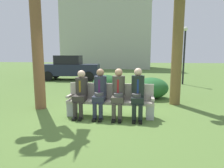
% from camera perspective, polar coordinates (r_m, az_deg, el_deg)
% --- Properties ---
extents(ground_plane, '(80.00, 80.00, 0.00)m').
position_cam_1_polar(ground_plane, '(5.56, -2.28, -8.93)').
color(ground_plane, '#547334').
extents(park_bench, '(2.37, 0.44, 0.90)m').
position_cam_1_polar(park_bench, '(5.27, -0.52, -4.99)').
color(park_bench, '#B7AD9E').
rests_on(park_bench, ground).
extents(seated_man_leftmost, '(0.34, 0.72, 1.27)m').
position_cam_1_polar(seated_man_leftmost, '(5.27, -9.39, -2.05)').
color(seated_man_leftmost, '#38332D').
rests_on(seated_man_leftmost, ground).
extents(seated_man_centerleft, '(0.34, 0.72, 1.32)m').
position_cam_1_polar(seated_man_centerleft, '(5.13, -3.70, -2.00)').
color(seated_man_centerleft, '#2D3342').
rests_on(seated_man_centerleft, ground).
extents(seated_man_centerright, '(0.34, 0.72, 1.33)m').
position_cam_1_polar(seated_man_centerright, '(5.05, 1.89, -2.10)').
color(seated_man_centerright, '#4C473D').
rests_on(seated_man_centerright, ground).
extents(seated_man_rightmost, '(0.34, 0.72, 1.35)m').
position_cam_1_polar(seated_man_rightmost, '(5.02, 7.75, -2.13)').
color(seated_man_rightmost, '#1E2823').
rests_on(seated_man_rightmost, ground).
extents(palm_tree_short, '(1.49, 1.51, 4.77)m').
position_cam_1_polar(palm_tree_short, '(6.93, 19.70, 20.63)').
color(palm_tree_short, brown).
rests_on(palm_tree_short, ground).
extents(shrub_near_bench, '(1.31, 1.20, 0.82)m').
position_cam_1_polar(shrub_near_bench, '(7.64, 11.80, -1.13)').
color(shrub_near_bench, '#26602E').
rests_on(shrub_near_bench, ground).
extents(shrub_mid_lawn, '(1.28, 1.17, 0.80)m').
position_cam_1_polar(shrub_mid_lawn, '(8.65, -1.71, 0.10)').
color(shrub_mid_lawn, '#1F5326').
rests_on(shrub_mid_lawn, ground).
extents(parked_car_near, '(4.04, 2.03, 1.68)m').
position_cam_1_polar(parked_car_near, '(13.52, -12.41, 4.83)').
color(parked_car_near, '#1E2338').
rests_on(parked_car_near, ground).
extents(street_lamp, '(0.24, 0.24, 3.28)m').
position_cam_1_polar(street_lamp, '(11.77, 21.00, 9.77)').
color(street_lamp, black).
rests_on(street_lamp, ground).
extents(building_backdrop, '(11.81, 6.52, 9.47)m').
position_cam_1_polar(building_backdrop, '(26.64, -1.26, 15.22)').
color(building_backdrop, '#B0B5A4').
rests_on(building_backdrop, ground).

